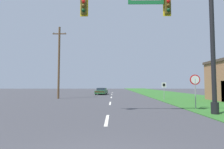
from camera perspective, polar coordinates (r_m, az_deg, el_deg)
name	(u,v)px	position (r m, az deg, el deg)	size (l,w,h in m)	color
grass_verge_right	(168,94)	(34.51, 17.79, -6.17)	(10.00, 110.00, 0.04)	#2D6626
road_center_line	(111,97)	(25.00, -0.23, -7.48)	(0.16, 34.80, 0.01)	silver
signal_mast	(177,31)	(11.75, 20.33, 13.12)	(9.32, 0.47, 8.30)	black
car_ahead	(102,91)	(32.67, -3.43, -5.47)	(2.19, 4.46, 1.19)	black
stop_sign	(195,84)	(14.43, 25.50, -2.73)	(0.76, 0.07, 2.50)	gray
route_sign_post	(164,87)	(22.34, 16.61, -3.91)	(0.55, 0.06, 2.03)	gray
utility_pole_near	(59,61)	(23.90, -16.94, 4.16)	(1.80, 0.26, 9.41)	brown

